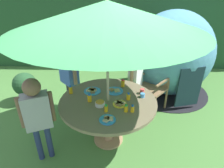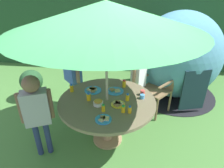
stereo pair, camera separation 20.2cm
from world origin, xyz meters
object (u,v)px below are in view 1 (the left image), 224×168
Objects in this scene: plate_far_left at (108,119)px; juice_bottle_mid_right at (126,108)px; child_in_blue_shirt at (69,70)px; juice_bottle_near_right at (90,98)px; juice_bottle_back_edge at (106,108)px; cup_near at (142,91)px; garden_table at (108,107)px; wooden_chair at (154,83)px; plate_mid_left at (115,91)px; juice_bottle_spot_a at (123,83)px; snack_bowl at (100,103)px; cup_far at (142,95)px; potted_plant at (25,86)px; plate_center_back at (92,91)px; juice_bottle_center_front at (71,90)px; juice_bottle_near_left at (128,97)px; juice_bottle_far_right at (132,109)px; child_in_white_shirt at (136,76)px; patio_umbrella at (107,16)px; plate_front_edge at (120,104)px; dome_tent at (172,54)px; child_in_grey_shirt at (37,111)px.

plate_far_left is 1.96× the size of juice_bottle_mid_right.
juice_bottle_near_right is at bearing -13.21° from child_in_blue_shirt.
juice_bottle_back_edge is 0.70m from cup_near.
wooden_chair is (0.83, 0.95, -0.08)m from garden_table.
plate_mid_left is 0.21m from juice_bottle_spot_a.
plate_far_left is at bearing -69.17° from snack_bowl.
juice_bottle_back_edge reaches higher than cup_far.
snack_bowl is 1.14× the size of juice_bottle_near_right.
cup_far is (2.25, -0.96, 0.41)m from potted_plant.
juice_bottle_center_front is (-0.31, -0.06, 0.05)m from plate_center_back.
juice_bottle_mid_right is 1.42× the size of cup_near.
potted_plant is 2.33m from juice_bottle_near_left.
cup_far is (0.50, 0.10, 0.15)m from garden_table.
potted_plant is 2.50m from juice_bottle_far_right.
garden_table is 0.31m from juice_bottle_near_right.
child_in_white_shirt is at bearing -6.09° from potted_plant.
juice_bottle_center_front is at bearing -28.51° from child_in_blue_shirt.
plate_mid_left is at bearing 69.86° from patio_umbrella.
juice_bottle_mid_right is (0.08, -0.16, 0.03)m from plate_front_edge.
child_in_blue_shirt is at bearing 135.94° from juice_bottle_far_right.
juice_bottle_far_right is at bearing -32.62° from potted_plant.
cup_near is at bearing 53.31° from plate_far_left.
child_in_blue_shirt is 1.43m from plate_far_left.
child_in_white_shirt is 4.50× the size of plate_center_back.
garden_table is 0.24m from plate_front_edge.
juice_bottle_spot_a reaches higher than plate_far_left.
dome_tent is at bearing 41.83° from plate_center_back.
juice_bottle_near_right reaches higher than plate_mid_left.
dome_tent is 1.61× the size of child_in_blue_shirt.
child_in_blue_shirt is 1.36m from cup_near.
plate_center_back is (0.62, 0.61, -0.04)m from child_in_grey_shirt.
snack_bowl reaches higher than plate_front_edge.
patio_umbrella is 1.46m from child_in_blue_shirt.
juice_bottle_far_right is (0.16, -0.16, 0.03)m from plate_front_edge.
potted_plant is 2.25m from child_in_white_shirt.
potted_plant is at bearing 148.73° from patio_umbrella.
potted_plant is 2.45m from cup_near.
juice_bottle_mid_right reaches higher than plate_far_left.
juice_bottle_back_edge is (0.56, -0.45, -0.01)m from juice_bottle_center_front.
wooden_chair is 9.26× the size of juice_bottle_mid_right.
cup_far is (0.33, 0.20, 0.02)m from plate_front_edge.
plate_mid_left is at bearing 114.45° from juice_bottle_far_right.
plate_center_back is at bearing 139.12° from juice_bottle_far_right.
child_in_white_shirt is 0.98m from plate_front_edge.
patio_umbrella is at bearing -17.01° from juice_bottle_center_front.
dome_tent reaches higher than child_in_white_shirt.
cup_near reaches higher than plate_mid_left.
patio_umbrella is 19.06× the size of juice_bottle_spot_a.
child_in_white_shirt is at bearing 72.60° from plate_front_edge.
plate_mid_left is (0.09, 0.25, -1.13)m from patio_umbrella.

